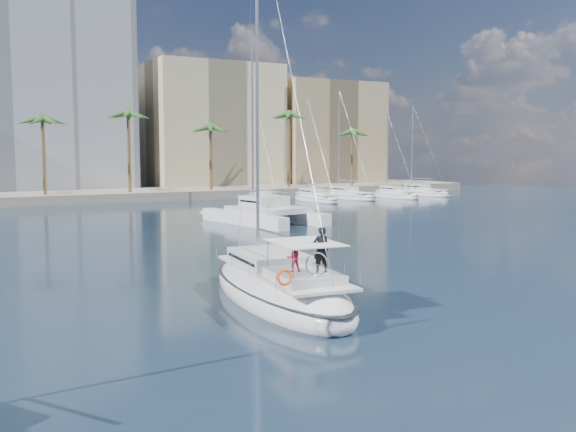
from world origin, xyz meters
TOP-DOWN VIEW (x-y plane):
  - ground at (0.00, 0.00)m, footprint 160.00×160.00m
  - quay at (0.00, 61.00)m, footprint 120.00×14.00m
  - building_beige at (22.00, 70.00)m, footprint 20.00×14.00m
  - building_tan_right at (42.00, 68.00)m, footprint 18.00×12.00m
  - palm_centre at (0.00, 57.00)m, footprint 3.60×3.60m
  - palm_right at (34.00, 57.00)m, footprint 3.60×3.60m
  - main_sloop at (-3.34, -1.85)m, footprint 5.26×13.05m
  - catamaran at (9.63, 25.71)m, footprint 7.91×12.66m
  - seagull at (-0.53, 3.05)m, footprint 1.10×0.47m
  - moored_yacht_a at (20.00, 47.00)m, footprint 3.37×9.52m
  - moored_yacht_b at (26.50, 45.00)m, footprint 3.32×10.83m
  - moored_yacht_c at (33.00, 47.00)m, footprint 3.98×12.33m
  - moored_yacht_d at (39.50, 45.00)m, footprint 3.52×9.55m
  - moored_yacht_e at (46.00, 47.00)m, footprint 4.61×11.11m

SIDE VIEW (x-z plane):
  - ground at x=0.00m, z-range 0.00..0.00m
  - moored_yacht_a at x=20.00m, z-range -5.95..5.95m
  - moored_yacht_b at x=26.50m, z-range -6.86..6.86m
  - moored_yacht_c at x=33.00m, z-range -7.77..7.77m
  - moored_yacht_d at x=39.50m, z-range -5.95..5.95m
  - moored_yacht_e at x=46.00m, z-range -6.86..6.86m
  - main_sloop at x=-3.34m, z-range -8.88..10.00m
  - quay at x=0.00m, z-range 0.00..1.20m
  - seagull at x=-0.53m, z-range 0.59..0.79m
  - catamaran at x=9.63m, z-range -7.47..9.75m
  - building_tan_right at x=42.00m, z-range 0.00..18.00m
  - building_beige at x=22.00m, z-range 0.00..20.00m
  - palm_centre at x=0.00m, z-range 4.13..16.43m
  - palm_right at x=34.00m, z-range 4.13..16.43m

